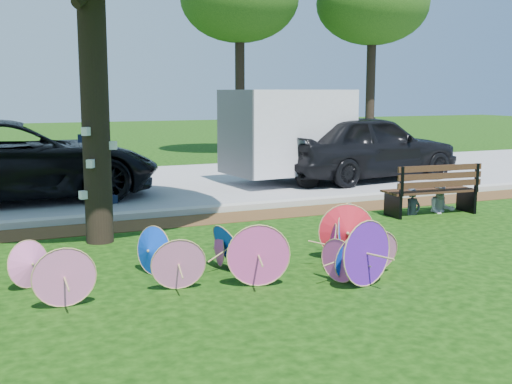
# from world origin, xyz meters

# --- Properties ---
(ground) EXTENTS (90.00, 90.00, 0.00)m
(ground) POSITION_xyz_m (0.00, 0.00, 0.00)
(ground) COLOR black
(ground) RESTS_ON ground
(mulch_strip) EXTENTS (90.00, 1.00, 0.01)m
(mulch_strip) POSITION_xyz_m (0.00, 4.50, 0.01)
(mulch_strip) COLOR #472D16
(mulch_strip) RESTS_ON ground
(curb) EXTENTS (90.00, 0.30, 0.12)m
(curb) POSITION_xyz_m (0.00, 5.20, 0.06)
(curb) COLOR #B7B5AD
(curb) RESTS_ON ground
(street) EXTENTS (90.00, 8.00, 0.01)m
(street) POSITION_xyz_m (0.00, 9.35, 0.01)
(street) COLOR gray
(street) RESTS_ON ground
(parasol_pile) EXTENTS (5.18, 2.02, 0.85)m
(parasol_pile) POSITION_xyz_m (0.13, 0.55, 0.37)
(parasol_pile) COLOR #CA1A8A
(parasol_pile) RESTS_ON ground
(black_van) EXTENTS (6.56, 3.15, 1.80)m
(black_van) POSITION_xyz_m (-2.71, 8.27, 0.90)
(black_van) COLOR black
(black_van) RESTS_ON ground
(dark_pickup) EXTENTS (5.60, 2.82, 1.83)m
(dark_pickup) POSITION_xyz_m (6.43, 7.96, 0.92)
(dark_pickup) COLOR black
(dark_pickup) RESTS_ON ground
(cargo_trailer) EXTENTS (3.26, 2.23, 2.76)m
(cargo_trailer) POSITION_xyz_m (4.13, 8.21, 1.38)
(cargo_trailer) COLOR silver
(cargo_trailer) RESTS_ON ground
(park_bench) EXTENTS (1.97, 0.87, 1.00)m
(park_bench) POSITION_xyz_m (4.83, 3.28, 0.50)
(park_bench) COLOR black
(park_bench) RESTS_ON ground
(person_left) EXTENTS (0.41, 0.30, 1.02)m
(person_left) POSITION_xyz_m (4.48, 3.33, 0.51)
(person_left) COLOR #333B46
(person_left) RESTS_ON ground
(person_right) EXTENTS (0.67, 0.60, 1.14)m
(person_right) POSITION_xyz_m (5.18, 3.33, 0.57)
(person_right) COLOR #B5B7BF
(person_right) RESTS_ON ground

